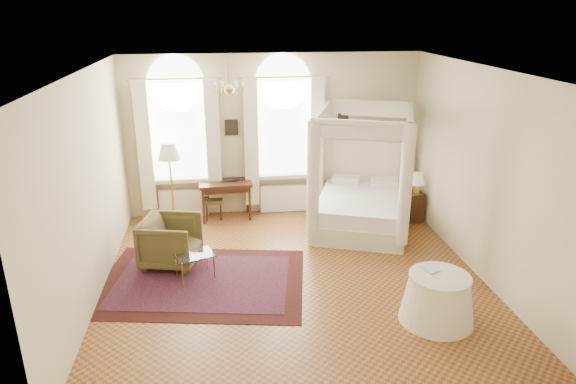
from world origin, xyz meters
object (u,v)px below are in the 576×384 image
Objects in this scene: writing_desk at (225,187)px; stool at (213,202)px; nightstand at (410,206)px; armchair at (171,241)px; canopy_bed at (361,202)px; side_table at (438,298)px; coffee_table at (195,257)px; floor_lamp at (169,156)px.

writing_desk reaches higher than stool.
armchair is at bearing -164.72° from nightstand.
canopy_bed is 2.56× the size of side_table.
writing_desk reaches higher than side_table.
nightstand is 0.87× the size of coffee_table.
floor_lamp is (-4.78, 0.45, 1.13)m from nightstand.
canopy_bed reaches higher than stool.
coffee_table is (-0.55, -2.43, -0.31)m from writing_desk.
nightstand is at bearing -61.53° from armchair.
armchair is 4.39m from side_table.
armchair is at bearing 127.82° from coffee_table.
writing_desk is 1.53× the size of coffee_table.
floor_lamp reaches higher than armchair.
nightstand is at bearing 11.83° from canopy_bed.
armchair is at bearing -110.06° from stool.
writing_desk reaches higher than nightstand.
floor_lamp reaches higher than side_table.
canopy_bed is 2.42× the size of writing_desk.
stool is (-3.99, 0.64, 0.06)m from nightstand.
writing_desk reaches higher than coffee_table.
floor_lamp is at bearing 134.65° from side_table.
nightstand is 1.40× the size of stool.
canopy_bed is at bearing -10.44° from floor_lamp.
floor_lamp is (-3.68, 0.68, 0.90)m from canopy_bed.
writing_desk is at bearing -13.76° from armchair.
nightstand is 3.60m from side_table.
canopy_bed reaches higher than writing_desk.
coffee_table is 0.69× the size of side_table.
nightstand is (1.10, 0.23, -0.23)m from canopy_bed.
stool is 0.43× the size of side_table.
floor_lamp is at bearing 169.56° from canopy_bed.
writing_desk is 1.19× the size of armchair.
canopy_bed is 4.27× the size of nightstand.
nightstand is at bearing -5.34° from floor_lamp.
writing_desk is 0.65× the size of floor_lamp.
canopy_bed reaches higher than side_table.
canopy_bed reaches higher than coffee_table.
armchair reaches higher than stool.
nightstand is at bearing -9.39° from writing_desk.
coffee_table is (-0.29, -2.46, 0.00)m from stool.
nightstand is 0.37× the size of floor_lamp.
nightstand reaches higher than coffee_table.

